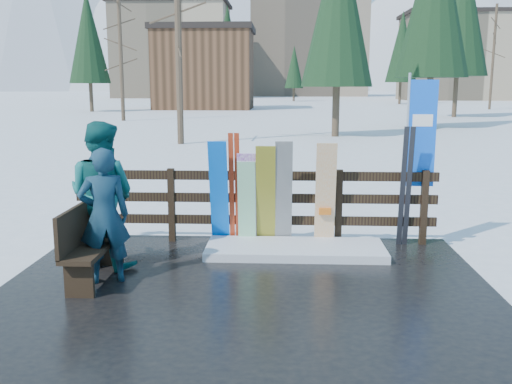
# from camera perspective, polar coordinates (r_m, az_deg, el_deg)

# --- Properties ---
(ground) EXTENTS (700.00, 700.00, 0.00)m
(ground) POSITION_cam_1_polar(r_m,az_deg,el_deg) (6.92, -1.08, -10.53)
(ground) COLOR white
(ground) RESTS_ON ground
(deck) EXTENTS (6.00, 5.00, 0.08)m
(deck) POSITION_cam_1_polar(r_m,az_deg,el_deg) (6.91, -1.08, -10.22)
(deck) COLOR black
(deck) RESTS_ON ground
(fence) EXTENTS (5.60, 0.10, 1.15)m
(fence) POSITION_cam_1_polar(r_m,az_deg,el_deg) (8.83, -0.14, -0.86)
(fence) COLOR black
(fence) RESTS_ON deck
(snow_patch) EXTENTS (2.59, 1.00, 0.12)m
(snow_patch) POSITION_cam_1_polar(r_m,az_deg,el_deg) (8.38, 3.94, -5.74)
(snow_patch) COLOR white
(snow_patch) RESTS_ON deck
(bench) EXTENTS (0.41, 1.50, 0.97)m
(bench) POSITION_cam_1_polar(r_m,az_deg,el_deg) (7.42, -16.36, -4.67)
(bench) COLOR black
(bench) RESTS_ON deck
(snowboard_0) EXTENTS (0.28, 0.44, 1.62)m
(snowboard_0) POSITION_cam_1_polar(r_m,az_deg,el_deg) (8.63, -3.72, -0.14)
(snowboard_0) COLOR blue
(snowboard_0) RESTS_ON deck
(snowboard_1) EXTENTS (0.27, 0.25, 1.31)m
(snowboard_1) POSITION_cam_1_polar(r_m,az_deg,el_deg) (8.62, -0.94, -1.16)
(snowboard_1) COLOR white
(snowboard_1) RESTS_ON deck
(snowboard_2) EXTENTS (0.29, 0.39, 1.55)m
(snowboard_2) POSITION_cam_1_polar(r_m,az_deg,el_deg) (8.58, 0.98, -0.40)
(snowboard_2) COLOR yellow
(snowboard_2) RESTS_ON deck
(snowboard_3) EXTENTS (0.28, 0.26, 1.43)m
(snowboard_3) POSITION_cam_1_polar(r_m,az_deg,el_deg) (8.61, -0.92, -0.77)
(snowboard_3) COLOR white
(snowboard_3) RESTS_ON deck
(snowboard_4) EXTENTS (0.26, 0.38, 1.62)m
(snowboard_4) POSITION_cam_1_polar(r_m,az_deg,el_deg) (8.57, 2.78, -0.19)
(snowboard_4) COLOR black
(snowboard_4) RESTS_ON deck
(snowboard_5) EXTENTS (0.30, 0.28, 1.59)m
(snowboard_5) POSITION_cam_1_polar(r_m,az_deg,el_deg) (8.60, 6.95, -0.32)
(snowboard_5) COLOR silver
(snowboard_5) RESTS_ON deck
(ski_pair_a) EXTENTS (0.16, 0.26, 1.73)m
(ski_pair_a) POSITION_cam_1_polar(r_m,az_deg,el_deg) (8.66, -2.16, 0.29)
(ski_pair_a) COLOR #AF3215
(ski_pair_a) RESTS_ON deck
(ski_pair_b) EXTENTS (0.17, 0.24, 1.83)m
(ski_pair_b) POSITION_cam_1_polar(r_m,az_deg,el_deg) (8.81, 14.74, 0.46)
(ski_pair_b) COLOR black
(ski_pair_b) RESTS_ON deck
(rental_flag) EXTENTS (0.45, 0.04, 2.60)m
(rental_flag) POSITION_cam_1_polar(r_m,az_deg,el_deg) (8.96, 15.89, 5.02)
(rental_flag) COLOR silver
(rental_flag) RESTS_ON deck
(person_front) EXTENTS (0.72, 0.60, 1.68)m
(person_front) POSITION_cam_1_polar(r_m,az_deg,el_deg) (7.24, -14.94, -2.31)
(person_front) COLOR #194655
(person_front) RESTS_ON deck
(person_back) EXTENTS (1.13, 0.99, 1.96)m
(person_back) POSITION_cam_1_polar(r_m,az_deg,el_deg) (7.86, -15.18, -0.28)
(person_back) COLOR #0F5756
(person_back) RESTS_ON deck
(resort_buildings) EXTENTS (73.00, 87.60, 22.60)m
(resort_buildings) POSITION_cam_1_polar(r_m,az_deg,el_deg) (122.07, 3.13, 14.05)
(resort_buildings) COLOR tan
(resort_buildings) RESTS_ON ground
(trees) EXTENTS (42.07, 68.61, 12.83)m
(trees) POSITION_cam_1_polar(r_m,az_deg,el_deg) (54.56, 7.41, 13.85)
(trees) COLOR #382B1E
(trees) RESTS_ON ground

